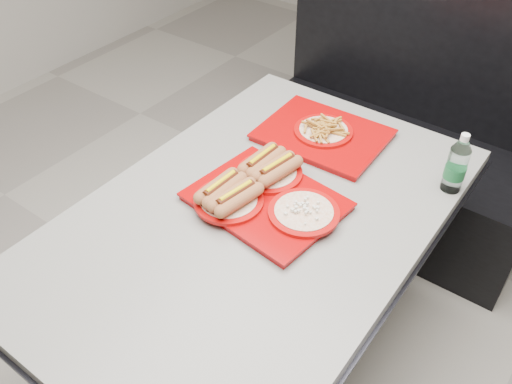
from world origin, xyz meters
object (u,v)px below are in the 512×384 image
Objects in this scene: booth_bench at (399,138)px; water_bottle at (456,166)px; tray_near at (263,192)px; tray_far at (323,132)px; diner_table at (256,252)px.

booth_bench is 0.89m from water_bottle.
tray_near is 1.08× the size of tray_far.
tray_far is at bearing -93.43° from booth_bench.
water_bottle is (0.45, -0.00, 0.06)m from tray_far.
diner_table is at bearing -133.18° from water_bottle.
tray_near is at bearing -137.80° from water_bottle.
booth_bench reaches higher than tray_near.
water_bottle is at bearing 42.20° from tray_near.
water_bottle is at bearing -58.01° from booth_bench.
booth_bench is at bearing 90.00° from diner_table.
tray_near is 0.58m from water_bottle.
booth_bench is 6.85× the size of water_bottle.
booth_bench is at bearing 121.99° from water_bottle.
water_bottle is (0.42, 0.38, 0.05)m from tray_near.
tray_near reaches higher than diner_table.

